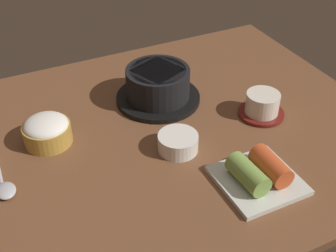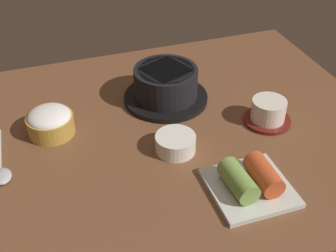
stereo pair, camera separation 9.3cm
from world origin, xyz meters
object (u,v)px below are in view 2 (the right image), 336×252
banchan_cup_center (175,143)px  spoon (1,169)px  rice_bowl (50,121)px  stone_pot (166,85)px  tea_cup_with_saucer (268,112)px  kimchi_plate (250,182)px

banchan_cup_center → spoon: banchan_cup_center is taller
rice_bowl → spoon: 14.26cm
stone_pot → spoon: (-37.68, -13.45, -3.30)cm
rice_bowl → tea_cup_with_saucer: (45.21, -11.17, -0.36)cm
tea_cup_with_saucer → rice_bowl: bearing=166.1°
tea_cup_with_saucer → banchan_cup_center: size_ratio=1.25×
tea_cup_with_saucer → kimchi_plate: bearing=-126.8°
stone_pot → tea_cup_with_saucer: size_ratio=1.91×
rice_bowl → kimchi_plate: size_ratio=0.68×
rice_bowl → banchan_cup_center: rice_bowl is taller
stone_pot → banchan_cup_center: stone_pot is taller
banchan_cup_center → tea_cup_with_saucer: bearing=7.1°
rice_bowl → tea_cup_with_saucer: size_ratio=0.96×
kimchi_plate → spoon: kimchi_plate is taller
rice_bowl → kimchi_plate: bearing=-42.2°
stone_pot → rice_bowl: stone_pot is taller
banchan_cup_center → spoon: 33.98cm
tea_cup_with_saucer → spoon: bearing=177.9°
stone_pot → tea_cup_with_saucer: (18.24, -15.51, -1.32)cm
stone_pot → spoon: bearing=-160.4°
kimchi_plate → banchan_cup_center: bearing=121.0°
stone_pot → rice_bowl: (-26.97, -4.33, -0.95)cm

